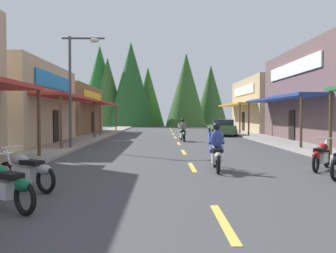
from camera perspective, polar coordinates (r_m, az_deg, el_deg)
The scene contains 15 objects.
ground at distance 22.77m, azimuth 1.75°, elevation -2.95°, with size 10.75×77.31×0.10m, color #424244.
sidewalk_left at distance 23.40m, azimuth -14.53°, elevation -2.61°, with size 2.37×77.31×0.12m, color gray.
sidewalk_right at distance 23.97m, azimuth 17.63°, elevation -2.53°, with size 2.37×77.31×0.12m, color #9E9991.
centerline_dashes at distance 27.68m, azimuth 1.29°, elevation -2.00°, with size 0.16×55.48×0.01m.
storefront_left_middle at distance 26.28m, azimuth -23.45°, elevation 3.04°, with size 8.64×11.12×4.94m.
storefront_left_far at distance 38.69m, azimuth -16.74°, elevation 2.36°, with size 9.63×12.41×4.55m.
storefront_right_far at distance 43.29m, azimuth 15.71°, elevation 3.02°, with size 8.97×13.69×5.65m.
streetlamp_left at distance 20.52m, azimuth -13.31°, elevation 7.37°, with size 2.19×0.30×5.83m.
motorcycle_parked_right_5 at distance 13.65m, azimuth 21.71°, elevation -3.96°, with size 1.32×1.80×1.04m.
motorcycle_parked_left_2 at distance 8.07m, azimuth -23.16°, elevation -7.87°, with size 1.75×1.39×1.04m.
motorcycle_parked_left_3 at distance 9.93m, azimuth -20.24°, elevation -6.05°, with size 1.82×1.29×1.04m.
rider_cruising_lead at distance 12.58m, azimuth 7.16°, elevation -3.56°, with size 0.60×2.14×1.57m.
rider_cruising_trailing at distance 26.32m, azimuth 2.17°, elevation -0.78°, with size 0.61×2.14×1.57m.
parked_car_curbside at distance 33.78m, azimuth 8.02°, elevation -0.18°, with size 2.15×4.34×1.40m.
treeline_backdrop at distance 61.30m, azimuth -4.53°, elevation 5.43°, with size 24.41×10.60×13.03m.
Camera 1 is at (-1.03, 0.99, 1.82)m, focal length 41.28 mm.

